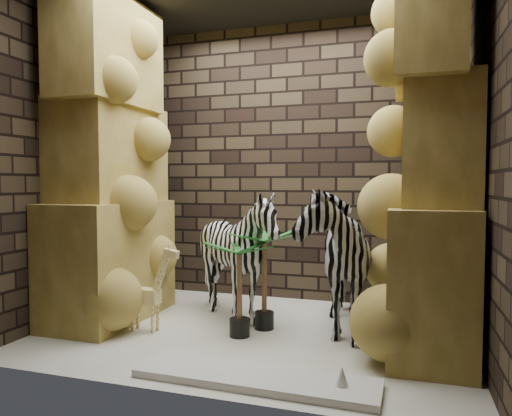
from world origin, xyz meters
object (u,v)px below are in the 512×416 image
(zebra_left, at_px, (238,262))
(palm_back, at_px, (239,289))
(giraffe_toy, at_px, (145,286))
(palm_front, at_px, (264,279))
(zebra_right, at_px, (331,246))
(surfboard, at_px, (255,378))

(zebra_left, relative_size, palm_back, 1.50)
(giraffe_toy, distance_m, palm_front, 1.03)
(zebra_right, xyz_separation_m, zebra_left, (-0.86, -0.03, -0.19))
(surfboard, bearing_deg, zebra_left, 115.63)
(zebra_left, bearing_deg, surfboard, -70.62)
(giraffe_toy, bearing_deg, palm_back, 11.34)
(palm_back, height_order, surfboard, palm_back)
(palm_back, xyz_separation_m, surfboard, (0.39, -0.81, -0.38))
(zebra_right, relative_size, surfboard, 0.92)
(palm_back, bearing_deg, zebra_right, 32.27)
(giraffe_toy, bearing_deg, palm_front, 24.51)
(zebra_left, height_order, palm_front, zebra_left)
(zebra_right, distance_m, giraffe_toy, 1.65)
(surfboard, bearing_deg, giraffe_toy, 151.29)
(giraffe_toy, distance_m, palm_back, 0.83)
(zebra_right, relative_size, palm_back, 1.83)
(palm_front, bearing_deg, surfboard, -76.59)
(palm_front, distance_m, surfboard, 1.17)
(zebra_right, xyz_separation_m, surfboard, (-0.30, -1.25, -0.71))
(palm_back, bearing_deg, giraffe_toy, -172.23)
(palm_front, xyz_separation_m, surfboard, (0.25, -1.07, -0.41))
(zebra_right, bearing_deg, palm_back, -159.76)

